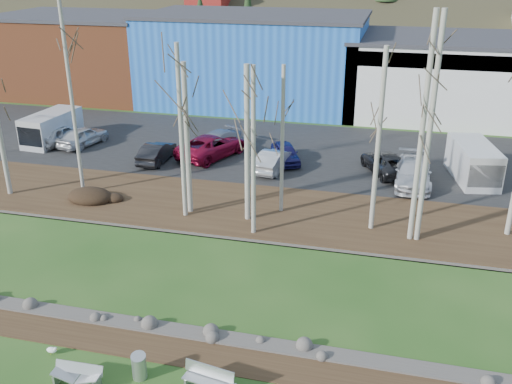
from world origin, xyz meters
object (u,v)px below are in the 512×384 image
(car_5, at_px, (274,160))
(car_8, at_px, (61,134))
(van_grey, at_px, (50,128))
(litter_bin, at_px, (139,367))
(bench_damaged, at_px, (78,375))
(seagull, at_px, (52,350))
(car_6, at_px, (386,163))
(car_3, at_px, (216,142))
(car_2, at_px, (212,146))
(bench_intact, at_px, (209,380))
(van_white, at_px, (474,163))
(car_4, at_px, (285,153))
(car_7, at_px, (413,172))
(car_0, at_px, (83,136))
(car_1, at_px, (157,152))

(car_5, relative_size, car_8, 0.99)
(car_5, height_order, van_grey, van_grey)
(van_grey, bearing_deg, litter_bin, -47.66)
(bench_damaged, bearing_deg, car_8, 120.79)
(seagull, xyz_separation_m, car_6, (11.04, 21.42, 0.61))
(car_3, distance_m, car_6, 12.17)
(car_2, bearing_deg, bench_intact, 130.14)
(van_white, bearing_deg, seagull, -138.36)
(car_4, xyz_separation_m, car_8, (-17.09, -0.08, 0.08))
(litter_bin, bearing_deg, bench_intact, -1.13)
(car_5, bearing_deg, seagull, 88.48)
(car_8, bearing_deg, car_5, -173.21)
(bench_damaged, height_order, car_8, car_8)
(bench_intact, bearing_deg, car_7, 81.74)
(car_8, bearing_deg, car_0, -167.59)
(bench_intact, height_order, car_5, car_5)
(car_1, height_order, car_2, car_2)
(car_0, height_order, car_1, car_0)
(car_2, xyz_separation_m, car_7, (13.64, -1.90, -0.02))
(car_1, distance_m, car_2, 3.86)
(car_5, bearing_deg, car_3, -19.89)
(bench_intact, xyz_separation_m, bench_damaged, (-4.39, -0.77, -0.07))
(car_0, xyz_separation_m, car_4, (15.30, 0.08, -0.08))
(bench_damaged, bearing_deg, car_5, 82.66)
(car_4, height_order, van_grey, van_grey)
(car_2, bearing_deg, car_3, -63.52)
(car_1, bearing_deg, car_7, 179.71)
(litter_bin, bearing_deg, van_white, 59.58)
(car_1, height_order, car_6, car_1)
(car_3, xyz_separation_m, car_5, (4.89, -2.74, 0.00))
(car_8, height_order, van_white, van_white)
(bench_damaged, height_order, car_0, car_0)
(bench_damaged, xyz_separation_m, car_6, (9.31, 22.60, 0.41))
(car_1, relative_size, car_8, 0.95)
(car_3, height_order, car_7, car_7)
(car_0, height_order, car_7, car_7)
(van_grey, bearing_deg, car_2, 3.82)
(car_5, relative_size, car_7, 0.80)
(car_3, xyz_separation_m, car_4, (5.30, -1.02, -0.05))
(seagull, bearing_deg, car_3, 97.10)
(car_6, bearing_deg, car_7, 107.71)
(car_2, bearing_deg, car_8, 22.00)
(seagull, distance_m, car_3, 22.85)
(car_1, bearing_deg, car_4, -166.85)
(bench_intact, bearing_deg, car_1, 127.14)
(bench_intact, xyz_separation_m, van_grey, (-19.85, 22.16, 0.80))
(seagull, relative_size, car_5, 0.11)
(car_5, bearing_deg, bench_damaged, 93.66)
(bench_intact, relative_size, car_0, 0.44)
(bench_intact, bearing_deg, litter_bin, -171.37)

